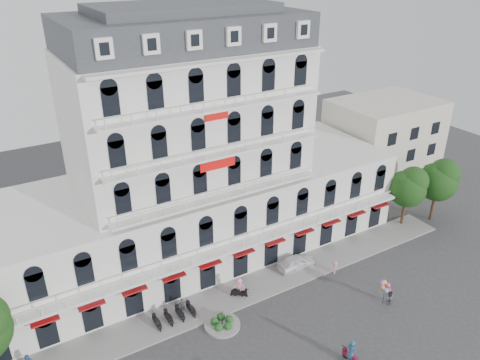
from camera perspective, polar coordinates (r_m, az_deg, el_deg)
name	(u,v)px	position (r m, az deg, el deg)	size (l,w,h in m)	color
ground	(290,358)	(40.97, 6.10, -20.77)	(120.00, 120.00, 0.00)	#38383A
sidewalk	(235,295)	(46.35, -0.66, -13.80)	(53.00, 4.00, 0.16)	gray
main_building	(190,168)	(47.92, -6.12, 1.45)	(45.00, 15.00, 25.80)	silver
flank_building_east	(382,143)	(67.79, 16.92, 4.34)	(14.00, 10.00, 12.00)	beige
traffic_island	(222,324)	(43.18, -2.18, -17.11)	(3.20, 3.20, 1.60)	gray
parked_scooter_row	(175,320)	(44.23, -7.97, -16.59)	(4.40, 1.80, 1.10)	black
tree_east_inner	(408,186)	(57.98, 19.83, -0.68)	(4.40, 4.37, 7.57)	#382314
tree_east_outer	(439,179)	(60.28, 23.07, 0.13)	(4.65, 4.65, 8.05)	#382314
parked_car	(297,262)	(49.77, 6.93, -9.88)	(1.74, 4.33, 1.48)	white
rider_east	(351,352)	(40.62, 13.43, -19.67)	(0.66, 1.70, 2.29)	maroon
rider_center	(239,287)	(45.40, -0.14, -12.96)	(1.43, 1.22, 2.26)	black
pedestrian_mid	(183,305)	(44.53, -7.02, -14.87)	(0.89, 0.37, 1.51)	#5C5C64
pedestrian_right	(335,268)	(49.56, 11.46, -10.42)	(0.97, 0.56, 1.50)	pink
balloon_vendor	(388,293)	(46.76, 17.57, -12.98)	(1.49, 1.35, 2.45)	#58565E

